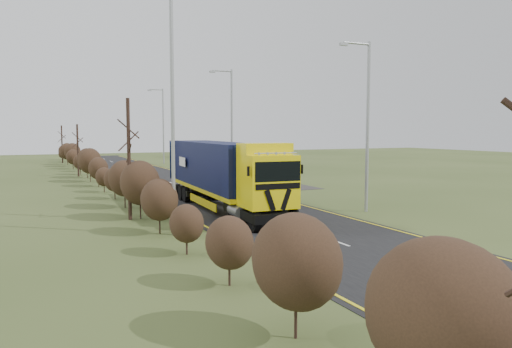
{
  "coord_description": "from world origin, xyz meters",
  "views": [
    {
      "loc": [
        -11.19,
        -21.04,
        4.46
      ],
      "look_at": [
        0.06,
        3.15,
        2.12
      ],
      "focal_mm": 35.0,
      "sensor_mm": 36.0,
      "label": 1
    }
  ],
  "objects": [
    {
      "name": "ground",
      "position": [
        0.0,
        0.0,
        0.0
      ],
      "size": [
        160.0,
        160.0,
        0.0
      ],
      "primitive_type": "plane",
      "color": "#3A4B20",
      "rests_on": "ground"
    },
    {
      "name": "road",
      "position": [
        0.0,
        10.0,
        0.01
      ],
      "size": [
        8.0,
        120.0,
        0.02
      ],
      "primitive_type": "cube",
      "color": "black",
      "rests_on": "ground"
    },
    {
      "name": "layby",
      "position": [
        6.5,
        20.0,
        0.01
      ],
      "size": [
        6.0,
        18.0,
        0.02
      ],
      "primitive_type": "cube",
      "color": "#2B2927",
      "rests_on": "ground"
    },
    {
      "name": "lane_markings",
      "position": [
        0.0,
        9.69,
        0.03
      ],
      "size": [
        7.52,
        116.0,
        0.01
      ],
      "color": "yellow",
      "rests_on": "road"
    },
    {
      "name": "hedgerow",
      "position": [
        -6.0,
        7.89,
        1.62
      ],
      "size": [
        2.24,
        102.04,
        6.05
      ],
      "color": "#302015",
      "rests_on": "ground"
    },
    {
      "name": "lorry",
      "position": [
        -1.22,
        4.81,
        2.2
      ],
      "size": [
        2.86,
        14.03,
        3.88
      ],
      "rotation": [
        0.0,
        0.0,
        -0.05
      ],
      "color": "black",
      "rests_on": "ground"
    },
    {
      "name": "car_red_hatchback",
      "position": [
        5.56,
        15.02,
        0.74
      ],
      "size": [
        2.79,
        4.65,
        1.48
      ],
      "primitive_type": "imported",
      "rotation": [
        0.0,
        0.0,
        3.39
      ],
      "color": "#870607",
      "rests_on": "ground"
    },
    {
      "name": "car_blue_sedan",
      "position": [
        6.93,
        21.17,
        0.64
      ],
      "size": [
        1.59,
        3.94,
        1.27
      ],
      "primitive_type": "imported",
      "rotation": [
        0.0,
        0.0,
        3.08
      ],
      "color": "black",
      "rests_on": "ground"
    },
    {
      "name": "streetlight_near",
      "position": [
        5.66,
        1.05,
        5.07
      ],
      "size": [
        1.96,
        0.18,
        9.2
      ],
      "color": "#9D9FA2",
      "rests_on": "ground"
    },
    {
      "name": "streetlight_mid",
      "position": [
        4.48,
        17.72,
        5.24
      ],
      "size": [
        2.01,
        0.19,
        9.49
      ],
      "color": "#9D9FA2",
      "rests_on": "ground"
    },
    {
      "name": "streetlight_far",
      "position": [
        5.66,
        44.96,
        5.54
      ],
      "size": [
        2.12,
        0.2,
        10.01
      ],
      "color": "#9D9FA2",
      "rests_on": "ground"
    },
    {
      "name": "left_pole",
      "position": [
        -5.49,
        -0.47,
        5.71
      ],
      "size": [
        0.16,
        0.16,
        11.42
      ],
      "primitive_type": "cylinder",
      "color": "#9D9FA2",
      "rests_on": "ground"
    },
    {
      "name": "speed_sign",
      "position": [
        4.2,
        14.75,
        1.49
      ],
      "size": [
        0.59,
        0.1,
        2.15
      ],
      "color": "#9D9FA2",
      "rests_on": "ground"
    },
    {
      "name": "warning_board",
      "position": [
        4.45,
        21.03,
        0.98
      ],
      "size": [
        0.63,
        0.11,
        1.66
      ],
      "color": "#9D9FA2",
      "rests_on": "ground"
    }
  ]
}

